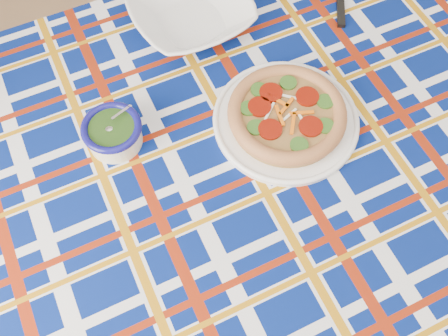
{
  "coord_description": "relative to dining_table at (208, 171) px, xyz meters",
  "views": [
    {
      "loc": [
        -0.63,
        -0.3,
        1.77
      ],
      "look_at": [
        -0.56,
        0.19,
        0.83
      ],
      "focal_mm": 40.0,
      "sensor_mm": 36.0,
      "label": 1
    }
  ],
  "objects": [
    {
      "name": "main_focaccia_plate",
      "position": [
        0.19,
        0.06,
        0.12
      ],
      "size": [
        0.46,
        0.46,
        0.07
      ],
      "primitive_type": null,
      "rotation": [
        0.0,
        0.0,
        0.46
      ],
      "color": "olive",
      "rests_on": "tablecloth"
    },
    {
      "name": "dining_table",
      "position": [
        0.0,
        0.0,
        0.0
      ],
      "size": [
        1.96,
        1.54,
        0.81
      ],
      "rotation": [
        0.0,
        0.0,
        0.3
      ],
      "color": "brown",
      "rests_on": "floor"
    },
    {
      "name": "tablecloth",
      "position": [
        -0.0,
        -0.0,
        0.03
      ],
      "size": [
        2.01,
        1.58,
        0.11
      ],
      "primitive_type": null,
      "rotation": [
        0.0,
        0.0,
        0.3
      ],
      "color": "navy",
      "rests_on": "dining_table"
    },
    {
      "name": "pesto_bowl",
      "position": [
        -0.2,
        0.06,
        0.12
      ],
      "size": [
        0.16,
        0.16,
        0.08
      ],
      "primitive_type": null,
      "rotation": [
        0.0,
        0.0,
        0.22
      ],
      "color": "black",
      "rests_on": "tablecloth"
    },
    {
      "name": "serving_bowl",
      "position": [
        0.01,
        0.39,
        0.12
      ],
      "size": [
        0.38,
        0.38,
        0.07
      ],
      "primitive_type": "imported",
      "rotation": [
        0.0,
        0.0,
        0.37
      ],
      "color": "white",
      "rests_on": "tablecloth"
    },
    {
      "name": "floor",
      "position": [
        0.59,
        -0.24,
        -0.73
      ],
      "size": [
        4.0,
        4.0,
        0.0
      ],
      "primitive_type": "plane",
      "color": "#A17853",
      "rests_on": "ground"
    }
  ]
}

